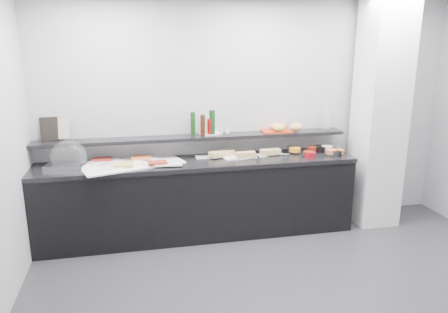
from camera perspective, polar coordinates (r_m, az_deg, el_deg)
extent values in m
plane|color=#2D2D30|center=(4.00, 11.39, -19.10)|extent=(5.00, 5.00, 0.00)
cube|color=#A9ABB0|center=(5.28, 3.53, 5.46)|extent=(5.00, 0.02, 2.70)
cube|color=white|center=(5.56, 19.65, 5.11)|extent=(0.50, 0.50, 2.70)
cube|color=black|center=(5.09, -3.36, -5.70)|extent=(3.60, 0.60, 0.85)
cube|color=black|center=(4.95, -3.44, -0.82)|extent=(3.62, 0.62, 0.05)
cube|color=black|center=(5.05, -3.80, 2.49)|extent=(3.60, 0.25, 0.04)
cube|color=silver|center=(4.97, -19.84, -1.10)|extent=(0.47, 0.36, 0.04)
ellipsoid|color=silver|center=(4.93, -19.63, 0.06)|extent=(0.44, 0.34, 0.34)
cube|color=white|center=(4.88, -11.94, -0.95)|extent=(1.18, 0.82, 0.01)
cube|color=white|center=(4.97, -15.13, -0.69)|extent=(0.39, 0.33, 0.01)
cube|color=maroon|center=(5.02, -15.64, -0.34)|extent=(0.22, 0.15, 0.02)
cube|color=silver|center=(5.04, -10.42, -0.21)|extent=(0.29, 0.21, 0.01)
cube|color=orange|center=(5.00, -10.67, -0.10)|extent=(0.24, 0.19, 0.02)
cube|color=white|center=(4.79, -13.77, -1.20)|extent=(0.35, 0.27, 0.01)
cube|color=#CDBA4F|center=(4.74, -12.99, -1.07)|extent=(0.20, 0.13, 0.02)
cube|color=white|center=(4.78, -7.26, -0.92)|extent=(0.32, 0.23, 0.01)
cube|color=maroon|center=(4.76, -8.67, -0.78)|extent=(0.21, 0.13, 0.02)
cube|color=white|center=(5.08, -2.00, -0.01)|extent=(0.31, 0.13, 0.01)
cube|color=tan|center=(5.07, -0.32, 0.40)|extent=(0.32, 0.21, 0.06)
cylinder|color=silver|center=(5.02, -1.52, -0.06)|extent=(0.14, 0.09, 0.01)
cube|color=white|center=(5.05, 2.04, -0.11)|extent=(0.39, 0.21, 0.01)
cube|color=tan|center=(5.02, 2.85, 0.25)|extent=(0.23, 0.10, 0.06)
cylinder|color=silver|center=(4.95, 3.10, -0.28)|extent=(0.15, 0.06, 0.01)
cube|color=silver|center=(5.21, 5.79, 0.31)|extent=(0.33, 0.23, 0.01)
cube|color=tan|center=(5.17, 6.07, 0.61)|extent=(0.24, 0.10, 0.06)
cylinder|color=silver|center=(5.18, 7.66, 0.30)|extent=(0.16, 0.04, 0.01)
cylinder|color=white|center=(5.36, 9.15, 0.91)|extent=(0.23, 0.23, 0.07)
cylinder|color=orange|center=(5.30, 9.23, 0.88)|extent=(0.16, 0.16, 0.05)
cylinder|color=black|center=(5.45, 12.40, 0.98)|extent=(0.18, 0.18, 0.07)
cylinder|color=#5E1C0D|center=(5.40, 11.38, 1.03)|extent=(0.14, 0.14, 0.05)
cylinder|color=white|center=(5.59, 14.42, 1.21)|extent=(0.23, 0.23, 0.07)
cylinder|color=white|center=(5.47, 13.27, 1.12)|extent=(0.16, 0.16, 0.05)
cylinder|color=maroon|center=(5.14, 11.20, 0.21)|extent=(0.16, 0.16, 0.07)
cylinder|color=#601F0D|center=(5.16, 10.86, 0.41)|extent=(0.11, 0.11, 0.05)
cylinder|color=silver|center=(5.28, 13.98, 0.44)|extent=(0.23, 0.23, 0.07)
cylinder|color=orange|center=(5.30, 13.92, 0.63)|extent=(0.14, 0.14, 0.05)
cylinder|color=black|center=(5.28, 14.48, 0.42)|extent=(0.14, 0.14, 0.07)
cylinder|color=orange|center=(5.33, 14.93, 0.63)|extent=(0.12, 0.12, 0.05)
cube|color=black|center=(5.14, -21.87, 3.36)|extent=(0.19, 0.09, 0.26)
cube|color=#CBAB92|center=(5.11, -20.57, 3.42)|extent=(0.20, 0.12, 0.22)
cube|color=silver|center=(5.11, -1.76, 2.96)|extent=(0.27, 0.19, 0.01)
cylinder|color=#103B10|center=(5.05, -4.09, 4.35)|extent=(0.06, 0.06, 0.26)
cylinder|color=#341809|center=(4.97, -2.80, 4.09)|extent=(0.06, 0.06, 0.24)
cylinder|color=#0F3913|center=(5.06, -1.55, 4.51)|extent=(0.08, 0.08, 0.28)
cylinder|color=#9D0B10|center=(5.05, -1.92, 3.93)|extent=(0.07, 0.07, 0.18)
cylinder|color=white|center=(5.08, -0.35, 3.36)|extent=(0.04, 0.04, 0.07)
cylinder|color=white|center=(5.10, 0.46, 3.40)|extent=(0.04, 0.04, 0.07)
cube|color=#AF3112|center=(5.30, 6.84, 3.33)|extent=(0.35, 0.25, 0.02)
ellipsoid|color=tan|center=(5.33, 6.98, 3.96)|extent=(0.14, 0.11, 0.08)
ellipsoid|color=#AB6941|center=(5.34, 7.65, 3.96)|extent=(0.14, 0.09, 0.08)
ellipsoid|color=tan|center=(5.22, 7.21, 3.71)|extent=(0.16, 0.12, 0.08)
ellipsoid|color=tan|center=(5.29, 9.45, 3.77)|extent=(0.16, 0.13, 0.08)
ellipsoid|color=tan|center=(5.29, 9.40, 3.79)|extent=(0.17, 0.12, 0.08)
ellipsoid|color=#CE854E|center=(5.30, 6.77, 3.91)|extent=(0.18, 0.15, 0.08)
ellipsoid|color=#D58851|center=(5.39, 9.43, 3.98)|extent=(0.16, 0.13, 0.08)
cylinder|color=white|center=(5.47, 13.22, 4.89)|extent=(0.13, 0.13, 0.30)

